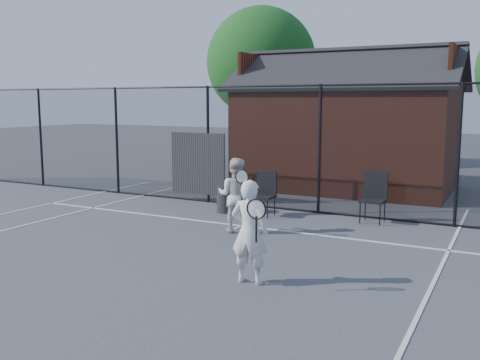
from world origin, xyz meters
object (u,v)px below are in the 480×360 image
at_px(clubhouse, 347,135).
at_px(player_back, 235,195).
at_px(player_front, 249,232).
at_px(chair_right, 373,198).
at_px(chair_left, 263,195).
at_px(waste_bin, 226,198).

bearing_deg(clubhouse, player_back, -93.41).
xyz_separation_m(player_front, player_back, (-1.62, 2.62, -0.01)).
distance_m(clubhouse, player_back, 6.56).
relative_size(player_front, chair_right, 1.42).
height_order(player_back, chair_left, player_back).
relative_size(clubhouse, waste_bin, 9.82).
xyz_separation_m(player_front, chair_right, (0.64, 4.71, -0.23)).
bearing_deg(chair_left, chair_right, 11.53).
bearing_deg(player_back, chair_right, 42.80).
bearing_deg(player_back, waste_bin, 124.31).
bearing_deg(chair_left, clubhouse, 83.73).
distance_m(player_back, chair_right, 3.08).
bearing_deg(clubhouse, chair_right, -66.98).
bearing_deg(player_back, player_front, -58.32).
bearing_deg(waste_bin, player_front, -57.31).
relative_size(clubhouse, chair_right, 6.08).
xyz_separation_m(clubhouse, chair_left, (-0.51, -4.90, -1.11)).
height_order(clubhouse, waste_bin, clubhouse).
bearing_deg(clubhouse, waste_bin, -106.72).
height_order(player_front, chair_right, player_front).
bearing_deg(player_front, chair_left, 112.45).
relative_size(player_back, chair_right, 1.40).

